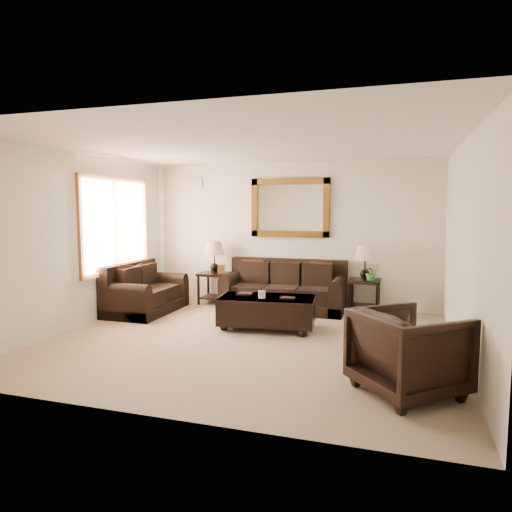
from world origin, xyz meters
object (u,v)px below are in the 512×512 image
(coffee_table, at_px, (267,309))
(armchair, at_px, (409,348))
(sofa, at_px, (284,292))
(loveseat, at_px, (143,294))
(end_table_left, at_px, (214,263))
(end_table_right, at_px, (365,269))

(coffee_table, bearing_deg, armchair, -50.27)
(sofa, height_order, coffee_table, sofa)
(loveseat, xyz_separation_m, coffee_table, (2.42, -0.45, -0.01))
(coffee_table, bearing_deg, sofa, 87.15)
(end_table_left, distance_m, end_table_right, 2.84)
(end_table_left, bearing_deg, end_table_right, 0.07)
(loveseat, bearing_deg, armchair, -118.47)
(loveseat, height_order, armchair, armchair)
(sofa, relative_size, end_table_left, 1.81)
(sofa, xyz_separation_m, loveseat, (-2.34, -0.96, -0.00))
(end_table_left, bearing_deg, coffee_table, -45.47)
(armchair, bearing_deg, end_table_right, -28.88)
(loveseat, height_order, coffee_table, loveseat)
(end_table_right, bearing_deg, sofa, -175.15)
(sofa, xyz_separation_m, coffee_table, (0.08, -1.41, -0.02))
(loveseat, bearing_deg, coffee_table, -100.57)
(sofa, xyz_separation_m, armchair, (2.09, -3.36, 0.14))
(sofa, xyz_separation_m, end_table_right, (1.42, 0.12, 0.46))
(sofa, height_order, loveseat, sofa)
(sofa, distance_m, end_table_right, 1.50)
(sofa, relative_size, armchair, 2.36)
(end_table_left, relative_size, armchair, 1.30)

